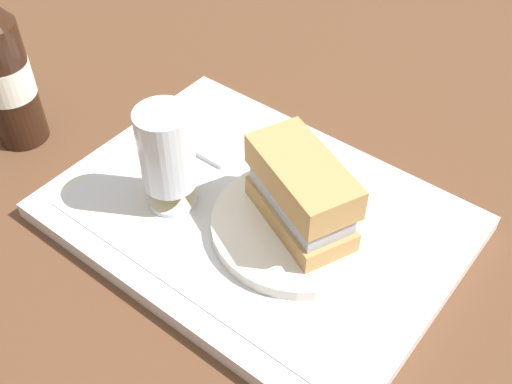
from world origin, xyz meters
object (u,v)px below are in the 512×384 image
object	(u,v)px
plate	(299,225)
beer_glass	(167,154)
sandwich	(300,190)
beer_bottle	(2,69)

from	to	relation	value
plate	beer_glass	world-z (taller)	beer_glass
beer_glass	sandwich	bearing A→B (deg)	-157.95
beer_bottle	sandwich	bearing A→B (deg)	-168.93
beer_glass	plate	bearing A→B (deg)	-158.90
plate	sandwich	world-z (taller)	sandwich
beer_glass	beer_bottle	world-z (taller)	beer_bottle
beer_bottle	beer_glass	bearing A→B (deg)	-175.23
sandwich	beer_glass	size ratio (longest dim) A/B	1.16
sandwich	beer_glass	bearing A→B (deg)	46.00
sandwich	beer_glass	xyz separation A→B (m)	(0.13, 0.05, 0.01)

